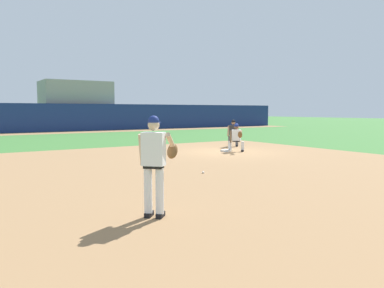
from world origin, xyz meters
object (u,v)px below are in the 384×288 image
pitcher (155,160)px  first_baseman (237,136)px  baseball (203,172)px  first_base_bag (226,151)px  umpire (233,132)px

pitcher → first_baseman: size_ratio=1.39×
baseball → first_baseman: first_baseman is taller
pitcher → first_base_bag: bearing=45.4°
baseball → umpire: (6.35, 6.33, 0.76)m
first_base_bag → pitcher: (-7.87, -7.97, 1.01)m
baseball → pitcher: bearing=-134.9°
first_base_bag → pitcher: bearing=-134.6°
pitcher → umpire: bearing=45.0°
first_base_bag → baseball: first_base_bag is taller
baseball → pitcher: 4.97m
baseball → pitcher: (-3.43, -3.45, 1.02)m
baseball → first_baseman: bearing=41.2°
umpire → baseball: bearing=-135.1°
first_baseman → first_base_bag: bearing=142.8°
first_base_bag → baseball: size_ratio=5.14×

